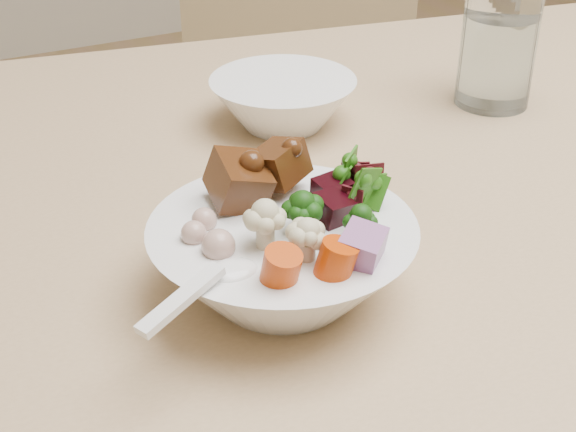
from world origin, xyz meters
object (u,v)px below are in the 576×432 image
Objects in this scene: food_bowl at (284,253)px; side_bowl at (283,102)px; water_glass at (498,48)px; chair_far at (298,145)px.

food_bowl reaches higher than side_bowl.
side_bowl is at bearing 166.54° from water_glass.
chair_far is 4.86× the size of food_bowl.
food_bowl is 0.41m from water_glass.
water_glass reaches higher than side_bowl.
side_bowl is (-0.27, -0.47, 0.31)m from chair_far.
chair_far reaches higher than side_bowl.
water_glass is 0.91× the size of side_bowl.
water_glass reaches higher than chair_far.
food_bowl is at bearing -90.89° from chair_far.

